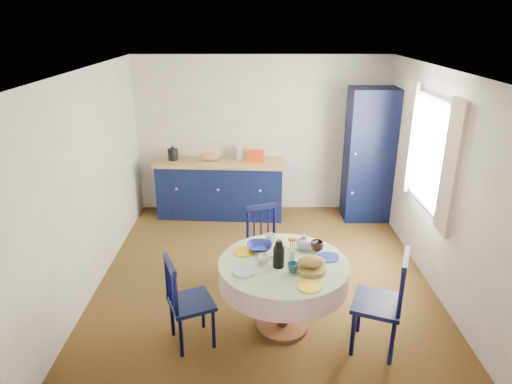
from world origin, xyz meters
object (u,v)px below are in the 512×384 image
Objects in this scene: kitchen_counter at (221,187)px; mug_b at (293,268)px; chair_left at (187,301)px; chair_far at (265,245)px; chair_right at (383,302)px; mug_a at (263,259)px; pantry_cabinet at (370,155)px; dining_table at (284,273)px; mug_d at (271,239)px; cobalt_bowl at (260,247)px; mug_c at (317,246)px.

kitchen_counter is 19.83× the size of mug_b.
chair_far is (0.78, 1.16, 0.00)m from chair_left.
kitchen_counter reaches higher than mug_b.
chair_right reaches higher than mug_a.
mug_b is (0.27, -0.17, 0.00)m from mug_a.
pantry_cabinet is at bearing 59.23° from mug_a.
chair_left is 0.84m from mug_a.
dining_table is 0.97m from chair_right.
mug_b is at bearing -72.30° from mug_d.
kitchen_counter is at bearing 105.81° from dining_table.
mug_a is 0.45× the size of cobalt_bowl.
pantry_cabinet is 3.93m from chair_left.
kitchen_counter is 15.61× the size of mug_c.
dining_table is 11.59× the size of mug_d.
chair_left is at bearing -88.25° from kitchen_counter.
dining_table reaches higher than cobalt_bowl.
chair_right is (0.91, -0.31, -0.13)m from dining_table.
kitchen_counter is 3.06m from dining_table.
mug_a is (0.63, -2.95, 0.36)m from kitchen_counter.
dining_table is 1.37× the size of chair_left.
chair_far is at bearing 126.30° from mug_c.
pantry_cabinet is 3.22m from dining_table.
kitchen_counter is 3.04m from mug_a.
chair_right reaches higher than mug_c.
mug_c is 1.19× the size of mug_d.
chair_right is 1.31m from cobalt_bowl.
kitchen_counter reaches higher than chair_left.
chair_left is at bearing -143.48° from chair_far.
kitchen_counter is at bearing 106.05° from mug_b.
mug_b is 0.94× the size of mug_d.
cobalt_bowl is at bearing -131.59° from mug_d.
pantry_cabinet reaches higher than cobalt_bowl.
pantry_cabinet is 2.19× the size of chair_left.
mug_d is at bearing 78.38° from mug_a.
mug_d is (-0.12, 0.40, 0.17)m from dining_table.
cobalt_bowl is at bearing -95.38° from chair_right.
mug_a is 0.43m from mug_d.
pantry_cabinet is at bearing 66.25° from mug_c.
kitchen_counter is at bearing 88.90° from chair_far.
chair_left is 1.85m from chair_right.
chair_far is 0.65m from mug_d.
pantry_cabinet reaches higher than chair_right.
mug_c is (1.29, 0.45, 0.35)m from chair_left.
pantry_cabinet is 19.81× the size of mug_b.
mug_d is (0.82, 0.61, 0.35)m from chair_left.
chair_far reaches higher than chair_left.
chair_left is at bearing -71.69° from chair_right.
chair_far reaches higher than mug_d.
mug_c is (0.28, 0.43, 0.00)m from mug_b.
dining_table is at bearing -99.63° from chair_far.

